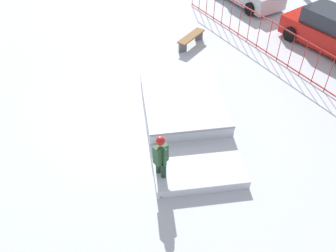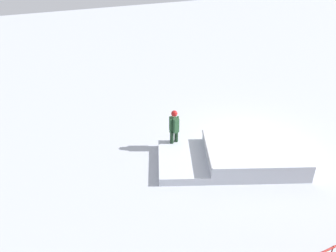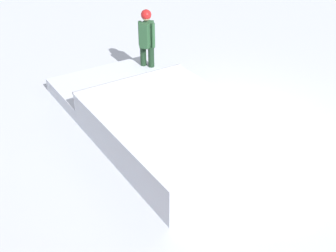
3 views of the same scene
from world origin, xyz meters
The scene contains 4 objects.
ground_plane centered at (0.00, 0.00, 0.00)m, with size 60.00×60.00×0.00m, color #B2B7C1.
skate_ramp centered at (1.03, 0.97, 0.32)m, with size 5.97×4.36×0.74m.
skater centered at (2.96, -0.96, 1.01)m, with size 0.43×0.42×1.73m.
skateboard centered at (3.34, -0.91, 0.08)m, with size 0.41×0.82×0.09m.
Camera 2 is at (7.89, 10.08, 7.91)m, focal length 37.83 mm.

